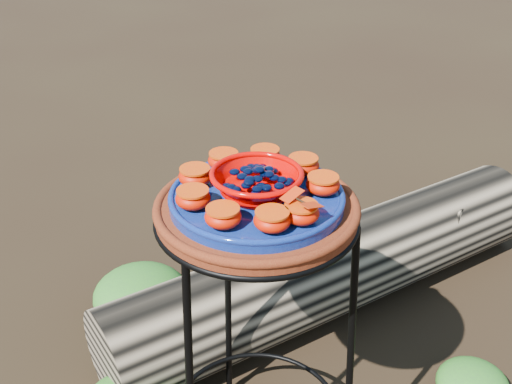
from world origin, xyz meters
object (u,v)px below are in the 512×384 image
object	(u,v)px
plant_stand	(257,351)
red_bowl	(257,183)
terracotta_saucer	(257,211)
cobalt_plate	(257,199)
driftwood_log	(334,268)

from	to	relation	value
plant_stand	red_bowl	size ratio (longest dim) A/B	4.15
plant_stand	terracotta_saucer	xyz separation A→B (m)	(0.00, 0.00, 0.37)
red_bowl	terracotta_saucer	bearing A→B (deg)	0.00
terracotta_saucer	cobalt_plate	distance (m)	0.03
plant_stand	terracotta_saucer	bearing A→B (deg)	0.00
plant_stand	driftwood_log	size ratio (longest dim) A/B	0.45
terracotta_saucer	red_bowl	xyz separation A→B (m)	(0.00, 0.00, 0.06)
red_bowl	cobalt_plate	bearing A→B (deg)	0.00
cobalt_plate	terracotta_saucer	bearing A→B (deg)	0.00
plant_stand	red_bowl	world-z (taller)	red_bowl
plant_stand	red_bowl	distance (m)	0.43
red_bowl	driftwood_log	xyz separation A→B (m)	(0.43, 0.47, -0.63)
terracotta_saucer	driftwood_log	distance (m)	0.86
cobalt_plate	red_bowl	xyz separation A→B (m)	(0.00, 0.00, 0.03)
cobalt_plate	driftwood_log	xyz separation A→B (m)	(0.43, 0.47, -0.60)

